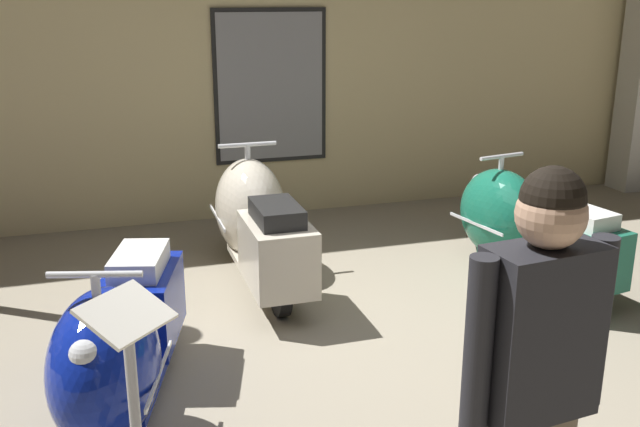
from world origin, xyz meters
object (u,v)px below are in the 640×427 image
scooter_0 (119,347)px  scooter_1 (258,222)px  scooter_2 (521,226)px  visitor_1 (535,374)px

scooter_0 → scooter_1: size_ratio=0.97×
scooter_2 → visitor_1: bearing=137.6°
scooter_1 → visitor_1: bearing=-176.6°
scooter_0 → scooter_1: 2.08m
scooter_1 → visitor_1: visitor_1 is taller
scooter_0 → visitor_1: visitor_1 is taller
scooter_1 → scooter_2: bearing=-106.4°
scooter_2 → visitor_1: size_ratio=0.96×
scooter_1 → scooter_2: size_ratio=1.06×
scooter_0 → scooter_2: bearing=126.0°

